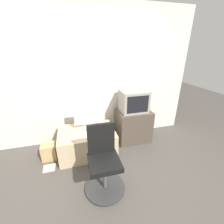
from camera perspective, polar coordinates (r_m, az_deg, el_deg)
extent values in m
plane|color=#4C4742|center=(2.44, -4.73, -25.79)|extent=(12.00, 12.00, 0.00)
cube|color=silver|center=(2.97, -10.49, 12.38)|extent=(4.40, 0.05, 2.60)
cube|color=#CCB289|center=(2.89, -9.42, -11.06)|extent=(1.00, 0.71, 0.46)
cube|color=#4C4238|center=(3.22, 7.98, -4.98)|extent=(0.68, 0.52, 0.66)
cylinder|color=silver|center=(2.86, -8.59, -5.74)|extent=(0.22, 0.22, 0.02)
cylinder|color=silver|center=(2.83, -8.65, -4.94)|extent=(0.07, 0.07, 0.07)
cube|color=silver|center=(2.74, -8.94, -0.73)|extent=(0.53, 0.01, 0.41)
cube|color=silver|center=(2.74, -8.93, -0.78)|extent=(0.50, 0.02, 0.38)
cube|color=white|center=(2.70, -7.55, -7.60)|extent=(0.34, 0.12, 0.01)
ellipsoid|color=silver|center=(2.71, -2.76, -7.15)|extent=(0.05, 0.04, 0.02)
cube|color=gray|center=(2.99, 8.19, 4.16)|extent=(0.52, 0.42, 0.42)
cube|color=black|center=(2.81, 9.80, 2.83)|extent=(0.43, 0.01, 0.33)
cylinder|color=#333333|center=(2.39, -2.71, -26.71)|extent=(0.56, 0.56, 0.03)
cylinder|color=#4C4C51|center=(2.23, -2.82, -23.15)|extent=(0.05, 0.05, 0.40)
cube|color=black|center=(2.06, -2.95, -18.65)|extent=(0.41, 0.41, 0.07)
cube|color=black|center=(2.05, -4.20, -10.02)|extent=(0.37, 0.05, 0.44)
cube|color=tan|center=(2.97, -22.84, -13.71)|extent=(0.24, 0.21, 0.30)
cube|color=beige|center=(2.84, -22.74, -19.09)|extent=(0.19, 0.17, 0.02)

